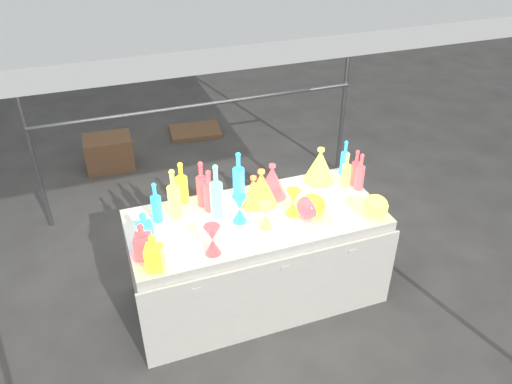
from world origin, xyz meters
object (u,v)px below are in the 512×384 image
object	(u,v)px
hourglass_0	(212,240)
lampshade_0	(261,187)
bottle_0	(182,183)
display_table	(256,257)
cardboard_box_closed	(109,153)
globe_0	(313,207)
decanter_0	(154,252)

from	to	relation	value
hourglass_0	lampshade_0	xyz separation A→B (m)	(0.49, 0.43, 0.03)
bottle_0	lampshade_0	world-z (taller)	bottle_0
display_table	lampshade_0	size ratio (longest dim) A/B	6.65
cardboard_box_closed	globe_0	distance (m)	2.89
decanter_0	hourglass_0	distance (m)	0.37
globe_0	lampshade_0	world-z (taller)	lampshade_0
bottle_0	globe_0	world-z (taller)	bottle_0
cardboard_box_closed	globe_0	size ratio (longest dim) A/B	2.77
decanter_0	lampshade_0	world-z (taller)	lampshade_0
hourglass_0	lampshade_0	world-z (taller)	lampshade_0
bottle_0	globe_0	bearing A→B (deg)	-30.32
decanter_0	hourglass_0	xyz separation A→B (m)	(0.37, 0.02, -0.02)
display_table	globe_0	world-z (taller)	globe_0
cardboard_box_closed	hourglass_0	xyz separation A→B (m)	(0.45, -2.70, 0.67)
cardboard_box_closed	bottle_0	xyz separation A→B (m)	(0.41, -2.06, 0.73)
cardboard_box_closed	decanter_0	xyz separation A→B (m)	(0.08, -2.72, 0.70)
display_table	lampshade_0	distance (m)	0.54
display_table	bottle_0	bearing A→B (deg)	140.91
display_table	bottle_0	xyz separation A→B (m)	(-0.44, 0.36, 0.54)
bottle_0	lampshade_0	size ratio (longest dim) A/B	1.19
cardboard_box_closed	lampshade_0	xyz separation A→B (m)	(0.94, -2.27, 0.71)
display_table	decanter_0	world-z (taller)	decanter_0
display_table	hourglass_0	world-z (taller)	hourglass_0
bottle_0	lampshade_0	distance (m)	0.57
cardboard_box_closed	hourglass_0	size ratio (longest dim) A/B	2.40
hourglass_0	bottle_0	bearing A→B (deg)	94.27
bottle_0	cardboard_box_closed	bearing A→B (deg)	101.12
display_table	decanter_0	size ratio (longest dim) A/B	7.14
hourglass_0	globe_0	xyz separation A→B (m)	(0.77, 0.16, -0.03)
bottle_0	globe_0	xyz separation A→B (m)	(0.82, -0.48, -0.09)
bottle_0	decanter_0	bearing A→B (deg)	-115.96
lampshade_0	globe_0	bearing A→B (deg)	-27.90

